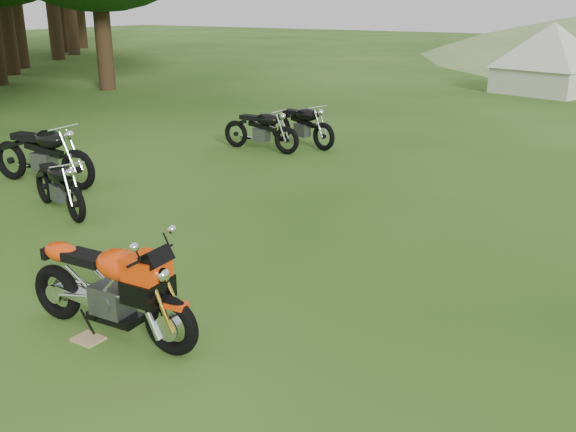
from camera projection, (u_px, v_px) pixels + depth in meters
The scene contains 9 objects.
ground at pixel (249, 299), 6.74m from camera, with size 120.00×120.00×0.00m, color #1E450E.
treeline at pixel (82, 71), 28.89m from camera, with size 28.00×32.00×14.00m, color black, non-canonical shape.
sport_motorcycle at pixel (109, 280), 5.84m from camera, with size 1.87×0.47×1.12m, color #F13B08, non-canonical shape.
plywood_board at pixel (88, 339), 5.92m from camera, with size 0.27×0.21×0.02m, color tan.
vintage_moto_a at pixel (42, 153), 10.75m from camera, with size 2.13×0.49×1.12m, color black, non-canonical shape.
vintage_moto_b at pixel (58, 184), 9.35m from camera, with size 1.66×0.38×0.87m, color black, non-canonical shape.
vintage_moto_c at pixel (261, 128), 13.27m from camera, with size 1.78×0.41×0.94m, color black, non-canonical shape.
vintage_moto_d at pixel (302, 124), 13.73m from camera, with size 1.84×0.43×0.97m, color black, non-canonical shape.
tent_left at pixel (551, 56), 21.47m from camera, with size 2.82×2.82×2.45m, color beige, non-canonical shape.
Camera 1 is at (3.61, -4.95, 2.97)m, focal length 40.00 mm.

